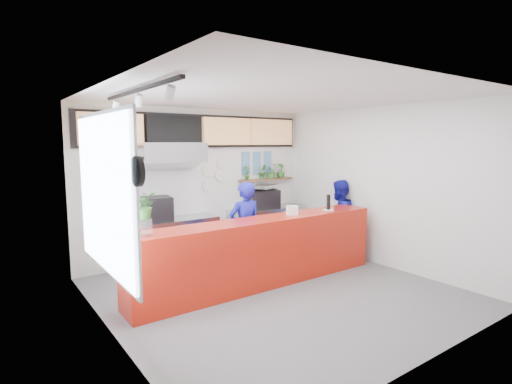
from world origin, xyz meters
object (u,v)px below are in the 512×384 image
panini_oven (157,209)px  pepper_mill (328,202)px  espresso_machine (264,199)px  service_counter (262,252)px  staff_right (339,218)px  staff_center (245,229)px

panini_oven → pepper_mill: 3.12m
panini_oven → espresso_machine: size_ratio=0.78×
service_counter → staff_right: size_ratio=2.87×
pepper_mill → staff_right: bearing=31.3°
panini_oven → staff_right: (3.36, -1.33, -0.34)m
staff_center → staff_right: bearing=-176.9°
espresso_machine → staff_right: size_ratio=0.40×
panini_oven → staff_center: bearing=-40.1°
espresso_machine → staff_right: 1.66m
staff_right → pepper_mill: bearing=20.8°
service_counter → espresso_machine: 2.34m
service_counter → staff_center: bearing=86.1°
staff_center → panini_oven: bearing=-44.0°
service_counter → staff_center: size_ratio=2.72×
staff_right → service_counter: bearing=0.9°
espresso_machine → pepper_mill: bearing=-70.4°
staff_center → pepper_mill: staff_center is taller
panini_oven → staff_center: size_ratio=0.30×
espresso_machine → staff_center: 1.86m
panini_oven → staff_right: bearing=-12.6°
panini_oven → espresso_machine: bearing=9.1°
staff_right → pepper_mill: (-0.84, -0.51, 0.47)m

